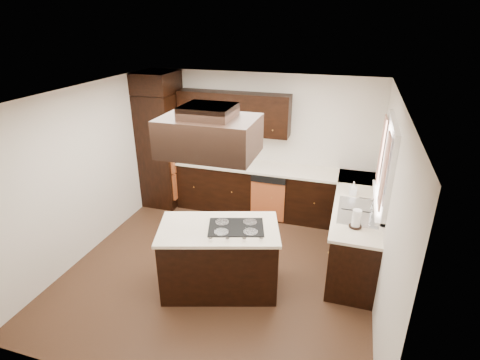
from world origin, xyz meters
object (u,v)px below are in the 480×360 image
Objects in this scene: island at (219,259)px; range_hood at (209,136)px; spice_rack at (219,153)px; oven_column at (162,150)px.

island is 1.73m from range_hood.
range_hood is (-0.03, -0.14, 1.72)m from island.
island is 3.69× the size of spice_rack.
oven_column is at bearing 114.89° from island.
range_hood is 2.65× the size of spice_rack.
range_hood is at bearing -48.19° from spice_rack.
oven_column is 1.10m from spice_rack.
spice_rack is at bearing 92.81° from island.
range_hood is (1.88, -2.25, 1.10)m from oven_column.
range_hood reaches higher than oven_column.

